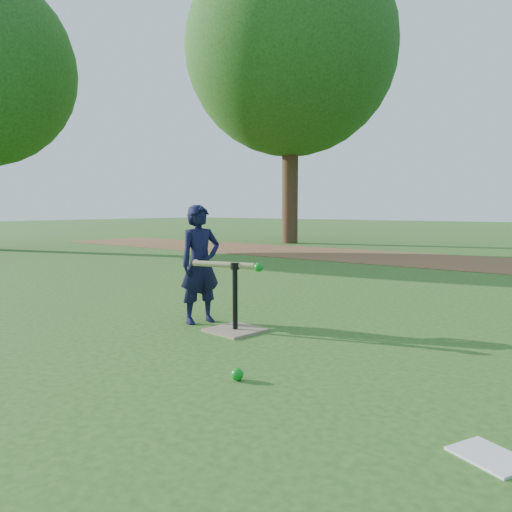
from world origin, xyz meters
The scene contains 8 objects.
ground centered at (0.00, 0.00, 0.00)m, with size 80.00×80.00×0.00m, color #285116.
dirt_strip centered at (0.00, 7.50, 0.01)m, with size 24.00×3.00×0.01m, color brown.
child centered at (-0.53, 0.45, 0.56)m, with size 0.41×0.27×1.12m, color black.
wiffle_ball_ground centered at (0.79, -0.57, 0.04)m, with size 0.08×0.08×0.08m, color #0C8418.
clipboard centered at (2.30, -0.64, 0.01)m, with size 0.30×0.23×0.01m, color silver.
batting_tee centered at (-0.05, 0.39, 0.11)m, with size 0.48×0.48×0.61m.
swing_action centered at (-0.12, 0.38, 0.59)m, with size 0.72×0.21×0.08m.
tree_left centered at (-6.00, 10.00, 5.87)m, with size 6.40×6.40×9.08m.
Camera 1 is at (2.78, -2.92, 1.09)m, focal length 35.00 mm.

